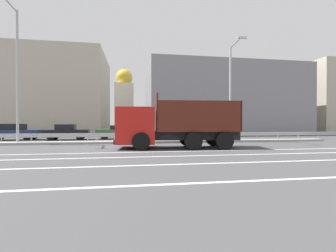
# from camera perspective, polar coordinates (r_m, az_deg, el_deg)

# --- Properties ---
(ground_plane) EXTENTS (320.00, 320.00, 0.00)m
(ground_plane) POSITION_cam_1_polar(r_m,az_deg,el_deg) (15.09, -10.62, -5.26)
(ground_plane) COLOR #424244
(lane_strip_0) EXTENTS (61.97, 0.16, 0.01)m
(lane_strip_0) POSITION_cam_1_polar(r_m,az_deg,el_deg) (12.54, 4.31, -6.42)
(lane_strip_0) COLOR silver
(lane_strip_0) RESTS_ON ground_plane
(lane_strip_1) EXTENTS (61.97, 0.16, 0.01)m
(lane_strip_1) POSITION_cam_1_polar(r_m,az_deg,el_deg) (10.85, 6.45, -7.51)
(lane_strip_1) COLOR silver
(lane_strip_1) RESTS_ON ground_plane
(lane_strip_2) EXTENTS (61.97, 0.16, 0.01)m
(lane_strip_2) POSITION_cam_1_polar(r_m,az_deg,el_deg) (8.85, 10.14, -9.35)
(lane_strip_2) COLOR silver
(lane_strip_2) RESTS_ON ground_plane
(lane_strip_3) EXTENTS (61.97, 0.16, 0.01)m
(lane_strip_3) POSITION_cam_1_polar(r_m,az_deg,el_deg) (6.41, 18.25, -13.18)
(lane_strip_3) COLOR silver
(lane_strip_3) RESTS_ON ground_plane
(median_island) EXTENTS (34.08, 1.10, 0.18)m
(median_island) POSITION_cam_1_polar(r_m,az_deg,el_deg) (17.96, -10.34, -4.05)
(median_island) COLOR gray
(median_island) RESTS_ON ground_plane
(median_guardrail) EXTENTS (61.97, 0.09, 0.78)m
(median_guardrail) POSITION_cam_1_polar(r_m,az_deg,el_deg) (18.98, -10.26, -2.35)
(median_guardrail) COLOR #9EA0A5
(median_guardrail) RESTS_ON ground_plane
(dump_truck) EXTENTS (7.76, 3.22, 3.33)m
(dump_truck) POSITION_cam_1_polar(r_m,az_deg,el_deg) (14.12, -1.57, -0.44)
(dump_truck) COLOR red
(dump_truck) RESTS_ON ground_plane
(median_road_sign) EXTENTS (0.70, 0.16, 2.52)m
(median_road_sign) POSITION_cam_1_polar(r_m,az_deg,el_deg) (17.90, -9.45, -0.15)
(median_road_sign) COLOR white
(median_road_sign) RESTS_ON ground_plane
(street_lamp_1) EXTENTS (0.71, 2.34, 9.86)m
(street_lamp_1) POSITION_cam_1_polar(r_m,az_deg,el_deg) (20.08, -34.10, 11.68)
(street_lamp_1) COLOR #ADADB2
(street_lamp_1) RESTS_ON ground_plane
(street_lamp_2) EXTENTS (0.72, 2.67, 8.10)m
(street_lamp_2) POSITION_cam_1_polar(r_m,az_deg,el_deg) (19.72, 15.78, 9.42)
(street_lamp_2) COLOR #ADADB2
(street_lamp_2) RESTS_ON ground_plane
(parked_car_2) EXTENTS (4.85, 2.09, 1.53)m
(parked_car_2) POSITION_cam_1_polar(r_m,az_deg,el_deg) (25.71, -34.64, -1.26)
(parked_car_2) COLOR navy
(parked_car_2) RESTS_ON ground_plane
(parked_car_3) EXTENTS (4.08, 2.05, 1.48)m
(parked_car_3) POSITION_cam_1_polar(r_m,az_deg,el_deg) (23.49, -24.29, -1.41)
(parked_car_3) COLOR black
(parked_car_3) RESTS_ON ground_plane
(parked_car_4) EXTENTS (4.31, 1.95, 1.38)m
(parked_car_4) POSITION_cam_1_polar(r_m,az_deg,el_deg) (23.27, -12.38, -1.46)
(parked_car_4) COLOR #335B33
(parked_car_4) RESTS_ON ground_plane
(background_building_0) EXTENTS (18.16, 12.10, 11.46)m
(background_building_0) POSITION_cam_1_polar(r_m,az_deg,el_deg) (37.31, -29.56, 6.94)
(background_building_0) COLOR #B7AD99
(background_building_0) RESTS_ON ground_plane
(background_building_1) EXTENTS (22.07, 14.56, 9.83)m
(background_building_1) POSITION_cam_1_polar(r_m,az_deg,el_deg) (36.38, 12.46, 5.87)
(background_building_1) COLOR gray
(background_building_1) RESTS_ON ground_plane
(background_building_2) EXTENTS (12.04, 14.33, 11.42)m
(background_building_2) POSITION_cam_1_polar(r_m,az_deg,el_deg) (49.52, 34.49, 5.28)
(background_building_2) COLOR #B7AD99
(background_building_2) RESTS_ON ground_plane
(church_tower) EXTENTS (3.60, 3.60, 13.13)m
(church_tower) POSITION_cam_1_polar(r_m,az_deg,el_deg) (45.15, -11.05, 6.19)
(church_tower) COLOR silver
(church_tower) RESTS_ON ground_plane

